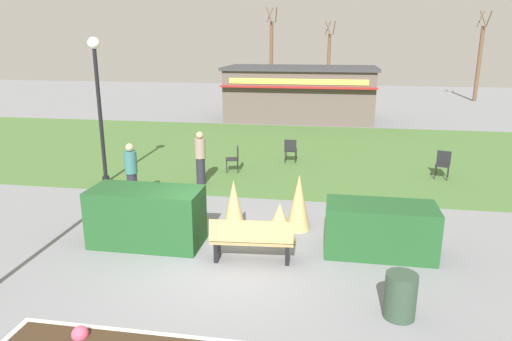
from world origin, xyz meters
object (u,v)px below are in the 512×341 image
object	(u,v)px
food_kiosk	(300,93)
cafe_chair_east	(235,157)
person_standing	(200,158)
parked_car_west_slot	(275,94)
lamppost_mid	(98,94)
cafe_chair_west	(443,162)
trash_bin	(400,296)
tree_right_bg	(479,62)
tree_left_bg	(329,62)
person_strolling	(131,173)
park_bench	(252,240)
cafe_chair_center	(291,149)
tree_center_bg	(271,57)

from	to	relation	value
food_kiosk	cafe_chair_east	bearing A→B (deg)	-96.72
person_standing	parked_car_west_slot	bearing A→B (deg)	-0.97
lamppost_mid	cafe_chair_west	world-z (taller)	lamppost_mid
trash_bin	cafe_chair_east	bearing A→B (deg)	119.00
tree_right_bg	tree_left_bg	bearing A→B (deg)	160.71
food_kiosk	person_strolling	bearing A→B (deg)	-103.16
park_bench	lamppost_mid	bearing A→B (deg)	140.03
lamppost_mid	cafe_chair_center	xyz separation A→B (m)	(5.61, 3.48, -2.29)
trash_bin	parked_car_west_slot	size ratio (longest dim) A/B	0.18
food_kiosk	person_strolling	size ratio (longest dim) A/B	4.96
person_strolling	parked_car_west_slot	xyz separation A→B (m)	(1.23, 21.74, -0.22)
park_bench	food_kiosk	distance (m)	18.05
tree_right_bg	tree_center_bg	distance (m)	15.44
trash_bin	cafe_chair_center	xyz separation A→B (m)	(-2.75, 9.75, 0.14)
food_kiosk	tree_left_bg	size ratio (longest dim) A/B	1.41
lamppost_mid	tree_left_bg	distance (m)	28.47
cafe_chair_center	person_standing	xyz separation A→B (m)	(-2.53, -3.15, 0.33)
food_kiosk	cafe_chair_center	world-z (taller)	food_kiosk
cafe_chair_east	parked_car_west_slot	distance (m)	18.20
food_kiosk	cafe_chair_east	world-z (taller)	food_kiosk
park_bench	cafe_chair_center	world-z (taller)	park_bench
cafe_chair_east	park_bench	bearing A→B (deg)	-74.89
food_kiosk	cafe_chair_west	xyz separation A→B (m)	(5.59, -10.98, -0.97)
trash_bin	tree_left_bg	distance (m)	34.12
park_bench	cafe_chair_center	distance (m)	8.18
park_bench	cafe_chair_west	bearing A→B (deg)	53.82
person_standing	tree_right_bg	size ratio (longest dim) A/B	0.26
person_standing	parked_car_west_slot	xyz separation A→B (m)	(-0.18, 19.76, -0.22)
park_bench	tree_center_bg	size ratio (longest dim) A/B	0.25
cafe_chair_west	tree_right_bg	distance (m)	22.67
tree_left_bg	tree_right_bg	xyz separation A→B (m)	(10.95, -3.83, 0.24)
person_strolling	person_standing	xyz separation A→B (m)	(1.41, 1.98, 0.00)
tree_center_bg	cafe_chair_east	bearing A→B (deg)	-85.32
cafe_chair_west	cafe_chair_east	bearing A→B (deg)	-176.49
cafe_chair_west	tree_center_bg	distance (m)	23.96
lamppost_mid	food_kiosk	size ratio (longest dim) A/B	0.54
tree_right_bg	person_standing	bearing A→B (deg)	-121.30
parked_car_west_slot	cafe_chair_east	bearing A→B (deg)	-87.07
lamppost_mid	trash_bin	world-z (taller)	lamppost_mid
lamppost_mid	trash_bin	distance (m)	10.73
cafe_chair_east	tree_center_bg	xyz separation A→B (m)	(-1.85, 22.58, 2.54)
park_bench	person_standing	bearing A→B (deg)	116.76
lamppost_mid	person_standing	world-z (taller)	lamppost_mid
tree_left_bg	trash_bin	bearing A→B (deg)	-86.78
lamppost_mid	food_kiosk	world-z (taller)	lamppost_mid
person_standing	tree_center_bg	distance (m)	24.29
parked_car_west_slot	lamppost_mid	bearing A→B (deg)	-98.19
cafe_chair_west	tree_center_bg	world-z (taller)	tree_center_bg
cafe_chair_center	tree_left_bg	bearing A→B (deg)	88.02
cafe_chair_east	tree_left_bg	bearing A→B (deg)	84.20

